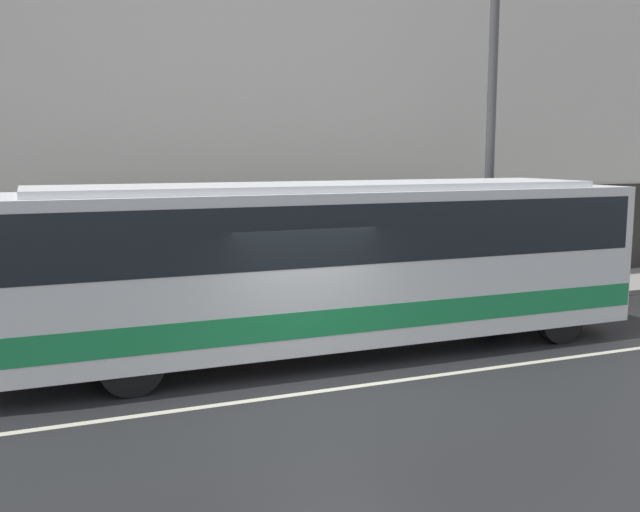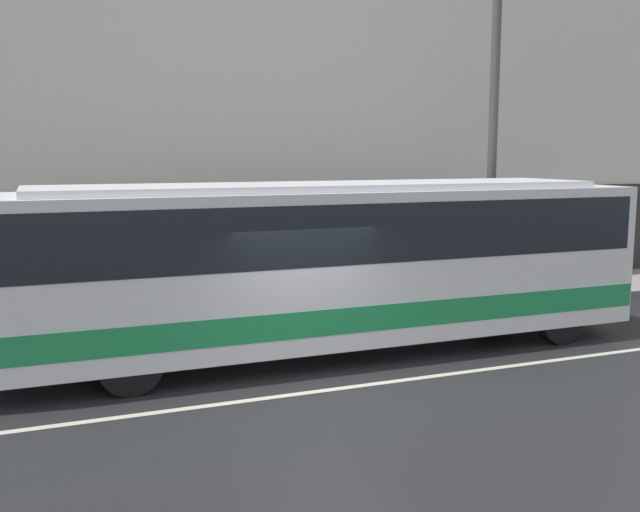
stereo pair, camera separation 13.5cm
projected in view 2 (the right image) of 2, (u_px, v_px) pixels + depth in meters
The scene contains 7 objects.
ground_plane at pixel (323, 391), 11.28m from camera, with size 60.00×60.00×0.00m, color #262628.
sidewalk at pixel (234, 315), 16.25m from camera, with size 60.00×2.83×0.13m.
building_facade at pixel (213, 28), 16.74m from camera, with size 60.00×0.35×13.73m.
lane_stripe at pixel (323, 391), 11.27m from camera, with size 54.00×0.14×0.01m.
transit_bus at pixel (327, 258), 13.24m from camera, with size 12.30×2.59×3.19m.
utility_pole_near at pixel (493, 142), 17.14m from camera, with size 0.22×0.22×7.73m.
pedestrian_waiting at pixel (261, 279), 16.56m from camera, with size 0.36×0.36×1.55m.
Camera 2 is at (-4.04, -10.07, 3.73)m, focal length 40.00 mm.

